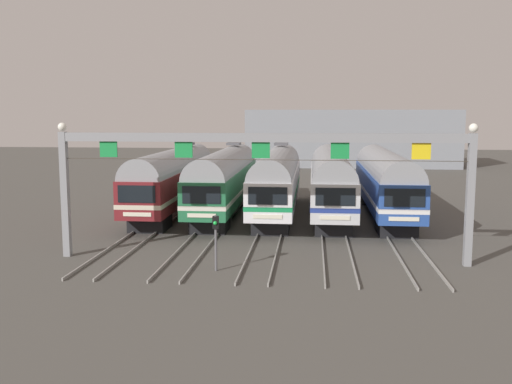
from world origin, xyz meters
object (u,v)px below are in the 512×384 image
commuter_train_blue (385,180)px  catenary_gantry (261,158)px  yard_signal_mast (216,232)px  commuter_train_white (277,179)px  commuter_train_silver (331,179)px  commuter_train_green (225,178)px  commuter_train_maroon (173,177)px

commuter_train_blue → catenary_gantry: (-7.79, -13.49, 2.54)m
yard_signal_mast → catenary_gantry: bearing=47.3°
commuter_train_white → commuter_train_silver: size_ratio=1.00×
catenary_gantry → yard_signal_mast: (-1.95, -2.11, -3.34)m
yard_signal_mast → commuter_train_green: bearing=97.1°
commuter_train_silver → commuter_train_blue: size_ratio=1.00×
commuter_train_green → yard_signal_mast: size_ratio=6.72×
commuter_train_maroon → commuter_train_blue: 15.58m
catenary_gantry → commuter_train_blue: bearing=60.0°
commuter_train_white → commuter_train_silver: 3.89m
commuter_train_maroon → yard_signal_mast: bearing=-69.5°
commuter_train_green → commuter_train_blue: bearing=-0.0°
commuter_train_maroon → commuter_train_white: bearing=0.0°
commuter_train_maroon → commuter_train_green: 3.89m
commuter_train_green → catenary_gantry: (3.89, -13.50, 2.53)m
commuter_train_maroon → commuter_train_silver: commuter_train_maroon is taller
commuter_train_green → catenary_gantry: bearing=-73.9°
commuter_train_blue → yard_signal_mast: size_ratio=6.72×
commuter_train_blue → commuter_train_maroon: bearing=180.0°
commuter_train_maroon → commuter_train_blue: commuter_train_maroon is taller
commuter_train_white → commuter_train_blue: (7.79, -0.00, -0.00)m
yard_signal_mast → commuter_train_silver: bearing=69.5°
commuter_train_maroon → catenary_gantry: size_ratio=0.87×
commuter_train_white → yard_signal_mast: (-1.95, -15.61, -0.80)m
commuter_train_white → commuter_train_silver: bearing=-0.1°
commuter_train_green → catenary_gantry: catenary_gantry is taller
commuter_train_white → commuter_train_blue: commuter_train_white is taller
yard_signal_mast → commuter_train_white: bearing=82.9°
commuter_train_maroon → catenary_gantry: bearing=-60.0°
commuter_train_silver → yard_signal_mast: commuter_train_silver is taller
catenary_gantry → yard_signal_mast: 4.40m
commuter_train_white → commuter_train_green: bearing=180.0°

